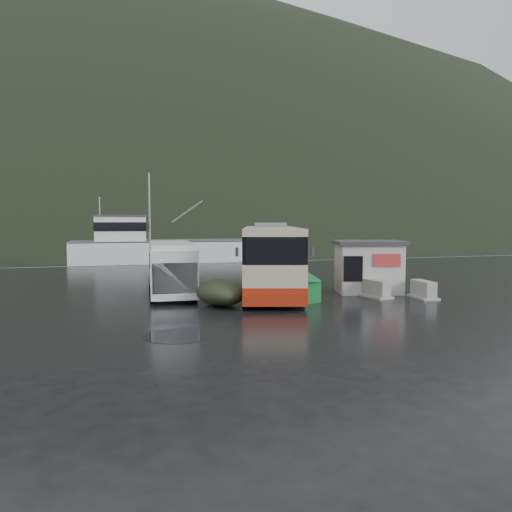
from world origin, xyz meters
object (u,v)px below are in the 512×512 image
object	(u,v)px
ticket_kiosk	(368,293)
fishing_trawler	(179,258)
jersey_barrier_b	(375,297)
waste_bin_right	(281,302)
white_van	(172,295)
coach_bus	(270,290)
dome_tent	(221,305)
waste_bin_left	(306,302)
jersey_barrier_a	(423,298)
jersey_barrier_c	(356,293)

from	to	relation	value
ticket_kiosk	fishing_trawler	bearing A→B (deg)	118.23
jersey_barrier_b	waste_bin_right	bearing A→B (deg)	-179.89
white_van	jersey_barrier_b	size ratio (longest dim) A/B	3.71
ticket_kiosk	fishing_trawler	size ratio (longest dim) A/B	0.14
waste_bin_right	jersey_barrier_b	distance (m)	4.84
coach_bus	dome_tent	world-z (taller)	coach_bus
waste_bin_left	jersey_barrier_b	size ratio (longest dim) A/B	0.84
fishing_trawler	coach_bus	bearing A→B (deg)	-85.35
waste_bin_right	fishing_trawler	world-z (taller)	fishing_trawler
jersey_barrier_b	white_van	bearing A→B (deg)	158.84
white_van	jersey_barrier_a	xyz separation A→B (m)	(11.37, -4.54, 0.00)
dome_tent	jersey_barrier_a	xyz separation A→B (m)	(9.70, -0.96, 0.00)
white_van	jersey_barrier_a	distance (m)	12.24
white_van	fishing_trawler	size ratio (longest dim) A/B	0.26
coach_bus	ticket_kiosk	world-z (taller)	coach_bus
waste_bin_right	jersey_barrier_c	size ratio (longest dim) A/B	1.08
dome_tent	ticket_kiosk	size ratio (longest dim) A/B	0.83
white_van	waste_bin_left	bearing A→B (deg)	-30.49
jersey_barrier_b	fishing_trawler	size ratio (longest dim) A/B	0.07
white_van	jersey_barrier_c	distance (m)	9.39
fishing_trawler	jersey_barrier_c	bearing A→B (deg)	-77.51
coach_bus	jersey_barrier_b	size ratio (longest dim) A/B	7.49
coach_bus	dome_tent	bearing A→B (deg)	-115.78
ticket_kiosk	fishing_trawler	distance (m)	27.70
waste_bin_left	fishing_trawler	xyz separation A→B (m)	(-1.49, 28.96, 0.00)
waste_bin_right	jersey_barrier_c	world-z (taller)	waste_bin_right
white_van	jersey_barrier_a	size ratio (longest dim) A/B	3.75
coach_bus	waste_bin_left	distance (m)	4.26
jersey_barrier_c	white_van	bearing A→B (deg)	168.07
waste_bin_left	jersey_barrier_b	distance (m)	3.78
jersey_barrier_a	jersey_barrier_c	xyz separation A→B (m)	(-2.18, 2.60, 0.00)
waste_bin_right	dome_tent	bearing A→B (deg)	179.11
white_van	ticket_kiosk	bearing A→B (deg)	-7.09
jersey_barrier_c	waste_bin_right	bearing A→B (deg)	-160.39
waste_bin_right	dome_tent	size ratio (longest dim) A/B	0.54
jersey_barrier_b	jersey_barrier_c	xyz separation A→B (m)	(-0.14, 1.67, 0.00)
waste_bin_right	ticket_kiosk	world-z (taller)	ticket_kiosk
waste_bin_right	ticket_kiosk	distance (m)	5.59
waste_bin_right	coach_bus	bearing A→B (deg)	78.02
white_van	ticket_kiosk	xyz separation A→B (m)	(9.84, -2.03, 0.00)
jersey_barrier_b	dome_tent	bearing A→B (deg)	179.74
dome_tent	white_van	bearing A→B (deg)	115.04
jersey_barrier_a	jersey_barrier_c	size ratio (longest dim) A/B	1.19
waste_bin_left	dome_tent	world-z (taller)	waste_bin_left
coach_bus	dome_tent	distance (m)	5.36
coach_bus	waste_bin_right	world-z (taller)	coach_bus
waste_bin_left	white_van	bearing A→B (deg)	144.92
dome_tent	fishing_trawler	distance (m)	28.73
jersey_barrier_c	fishing_trawler	distance (m)	27.48
waste_bin_right	dome_tent	xyz separation A→B (m)	(-2.81, 0.04, 0.00)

